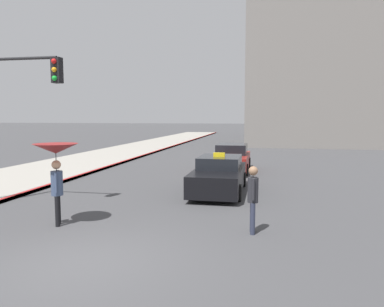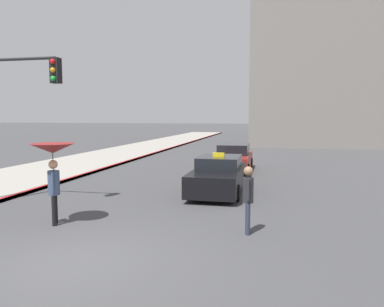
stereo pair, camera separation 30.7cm
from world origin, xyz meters
The scene contains 7 objects.
ground_plane centered at (0.00, 0.00, 0.00)m, with size 300.00×300.00×0.00m, color #424244.
taxi centered at (1.82, 7.62, 0.66)m, with size 1.91×4.63×1.55m.
sedan_red centered at (1.77, 13.42, 0.67)m, with size 1.91×4.53×1.45m.
pedestrian_with_umbrella centered at (-1.91, 2.30, 1.84)m, with size 1.17×1.17×2.23m.
pedestrian_man centered at (3.28, 2.62, 1.00)m, with size 0.29×0.42×1.71m.
traffic_light centered at (-4.44, 4.17, 3.53)m, with size 2.92×0.38×5.09m.
building_tower_near centered at (8.10, 34.65, 14.64)m, with size 13.07×11.76×29.27m.
Camera 2 is at (3.88, -6.66, 2.94)m, focal length 35.00 mm.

